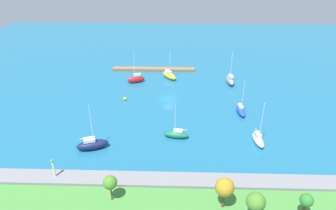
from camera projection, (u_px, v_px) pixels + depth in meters
The scene contains 17 objects.
water at pixel (169, 98), 85.06m from camera, with size 160.00×160.00×0.00m, color #1E668C.
pier_dock at pixel (154, 69), 102.27m from camera, with size 26.36×2.33×0.76m, color olive.
breakwater at pixel (163, 182), 55.67m from camera, with size 71.64×3.62×1.44m, color gray.
shoreline_park at pixel (162, 209), 50.47m from camera, with size 58.32×9.14×0.93m, color #478C3D.
harbor_beacon at pixel (53, 167), 54.82m from camera, with size 0.56×0.56×3.73m.
park_tree_midwest at pixel (225, 188), 48.44m from camera, with size 3.00×3.00×5.53m.
park_tree_center at pixel (256, 202), 45.63m from camera, with size 2.85×2.85×5.62m.
park_tree_mideast at pixel (306, 201), 46.98m from camera, with size 2.03×2.03×4.43m.
park_tree_west at pixel (110, 183), 49.93m from camera, with size 2.28×2.28×4.78m.
sailboat_white_far_north at pixel (258, 139), 66.63m from camera, with size 2.45×5.39×9.81m.
sailboat_red_lone_south at pixel (136, 79), 93.55m from camera, with size 5.48×3.28×9.51m.
sailboat_navy_along_channel at pixel (92, 144), 64.80m from camera, with size 6.91×4.23×10.13m.
sailboat_yellow_inner_mooring at pixel (169, 75), 96.39m from camera, with size 5.31×6.06×8.52m.
sailboat_gray_lone_north at pixel (230, 80), 92.76m from camera, with size 2.54×5.78×9.99m.
sailboat_blue_mid_basin at pixel (241, 110), 77.62m from camera, with size 2.20×5.53×8.86m.
sailboat_green_east_end at pixel (176, 134), 68.43m from camera, with size 5.60×2.49×8.41m.
mooring_buoy_yellow at pixel (125, 99), 83.99m from camera, with size 0.86×0.86×0.86m, color yellow.
Camera 1 is at (-2.15, 75.47, 39.23)m, focal length 33.89 mm.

